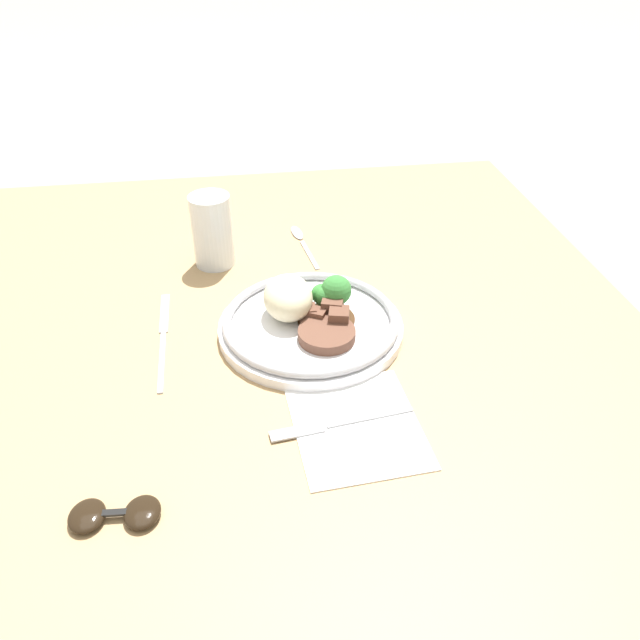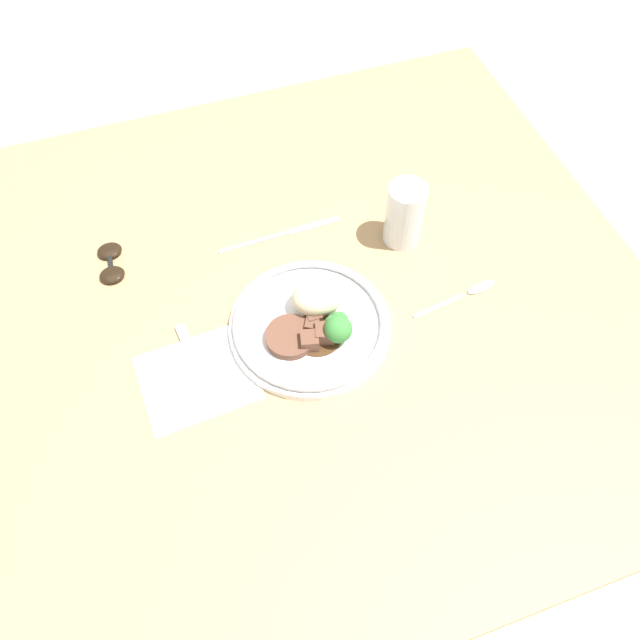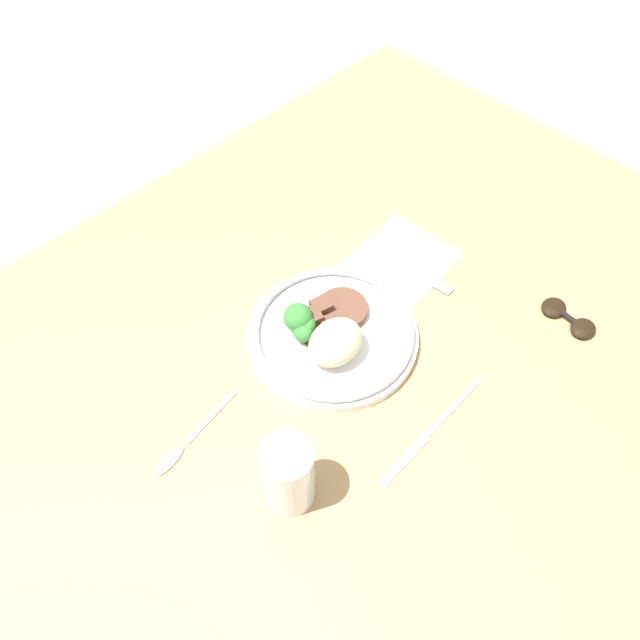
% 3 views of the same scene
% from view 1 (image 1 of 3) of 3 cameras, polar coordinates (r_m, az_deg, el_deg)
% --- Properties ---
extents(ground_plane, '(8.00, 8.00, 0.00)m').
position_cam_1_polar(ground_plane, '(0.85, -4.18, -5.87)').
color(ground_plane, tan).
extents(dining_table, '(1.25, 1.07, 0.05)m').
position_cam_1_polar(dining_table, '(0.84, -4.25, -4.66)').
color(dining_table, tan).
rests_on(dining_table, ground).
extents(napkin, '(0.18, 0.15, 0.00)m').
position_cam_1_polar(napkin, '(0.73, 3.36, -9.59)').
color(napkin, white).
rests_on(napkin, dining_table).
extents(plate, '(0.25, 0.25, 0.07)m').
position_cam_1_polar(plate, '(0.86, -0.94, 0.14)').
color(plate, white).
rests_on(plate, dining_table).
extents(juice_glass, '(0.06, 0.06, 0.12)m').
position_cam_1_polar(juice_glass, '(1.01, -9.78, 7.70)').
color(juice_glass, orange).
rests_on(juice_glass, dining_table).
extents(fork, '(0.03, 0.17, 0.00)m').
position_cam_1_polar(fork, '(0.72, 0.78, -9.63)').
color(fork, '#ADADB2').
rests_on(fork, napkin).
extents(knife, '(0.22, 0.01, 0.00)m').
position_cam_1_polar(knife, '(0.88, -14.13, -1.36)').
color(knife, '#ADADB2').
rests_on(knife, dining_table).
extents(spoon, '(0.16, 0.03, 0.01)m').
position_cam_1_polar(spoon, '(1.10, -1.84, 7.51)').
color(spoon, '#ADADB2').
rests_on(spoon, dining_table).
extents(sunglasses, '(0.05, 0.09, 0.01)m').
position_cam_1_polar(sunglasses, '(0.67, -18.26, -16.49)').
color(sunglasses, black).
rests_on(sunglasses, dining_table).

